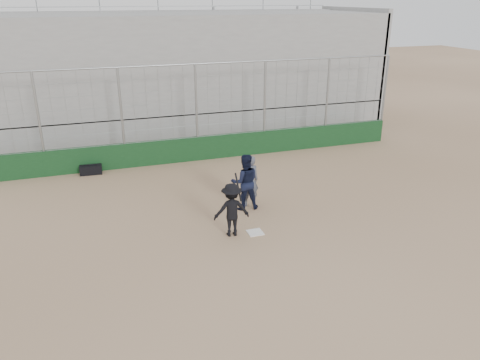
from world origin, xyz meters
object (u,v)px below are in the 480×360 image
object	(u,v)px
equipment_bag	(91,170)
umpire	(250,183)
catcher_crouched	(245,191)
batter_at_plate	(232,210)

from	to	relation	value
equipment_bag	umpire	bearing A→B (deg)	-44.10
catcher_crouched	batter_at_plate	bearing A→B (deg)	-121.23
catcher_crouched	umpire	xyz separation A→B (m)	(0.25, 0.23, 0.15)
equipment_bag	batter_at_plate	bearing A→B (deg)	-60.40
umpire	batter_at_plate	bearing A→B (deg)	50.77
batter_at_plate	umpire	world-z (taller)	batter_at_plate
catcher_crouched	equipment_bag	xyz separation A→B (m)	(-4.64, 4.97, -0.45)
umpire	equipment_bag	xyz separation A→B (m)	(-4.89, 4.74, -0.60)
umpire	equipment_bag	size ratio (longest dim) A/B	1.83
batter_at_plate	equipment_bag	xyz separation A→B (m)	(-3.70, 6.52, -0.62)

